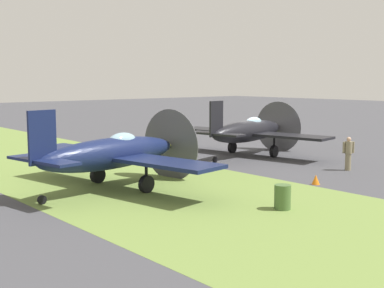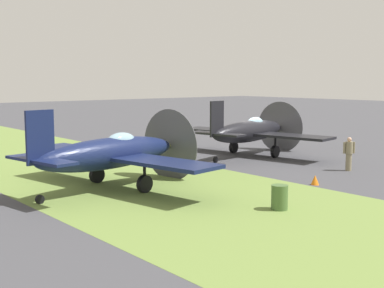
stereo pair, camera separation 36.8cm
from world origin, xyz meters
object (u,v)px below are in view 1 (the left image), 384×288
Objects in this scene: fuel_drum at (283,197)px; ground_crew_chief at (348,153)px; airplane_wingman at (114,153)px; runway_marker_cone at (316,180)px; airplane_lead at (250,131)px.

ground_crew_chief is at bearing 109.05° from fuel_drum.
airplane_wingman reaches higher than fuel_drum.
airplane_wingman is at bearing -124.15° from runway_marker_cone.
airplane_wingman is (3.03, -11.56, 0.03)m from airplane_lead.
runway_marker_cone is at bearing -132.24° from ground_crew_chief.
airplane_wingman is 11.61× the size of fuel_drum.
airplane_wingman reaches higher than airplane_lead.
ground_crew_chief is (6.89, 0.06, -0.60)m from airplane_lead.
airplane_lead is at bearing 152.34° from runway_marker_cone.
runway_marker_cone is at bearing 46.50° from airplane_wingman.
ground_crew_chief is at bearing -9.82° from airplane_lead.
ground_crew_chief is (3.86, 11.62, -0.64)m from airplane_wingman.
ground_crew_chief is 3.93× the size of runway_marker_cone.
fuel_drum reaches higher than runway_marker_cone.
runway_marker_cone is at bearing 112.71° from fuel_drum.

